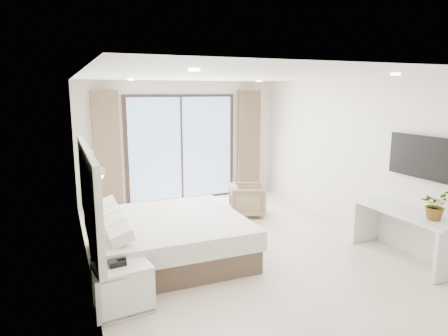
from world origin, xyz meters
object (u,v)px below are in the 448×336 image
at_px(bed, 166,238).
at_px(console_desk, 404,223).
at_px(armchair, 247,199).
at_px(nightstand, 123,288).

height_order(bed, console_desk, console_desk).
bearing_deg(armchair, nightstand, 152.14).
distance_m(bed, console_desk, 3.52).
distance_m(console_desk, armchair, 3.08).
relative_size(bed, nightstand, 3.39).
distance_m(bed, nightstand, 1.47).
bearing_deg(nightstand, console_desk, -9.40).
bearing_deg(armchair, bed, 144.64).
bearing_deg(bed, nightstand, -124.16).
bearing_deg(console_desk, bed, 157.00).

